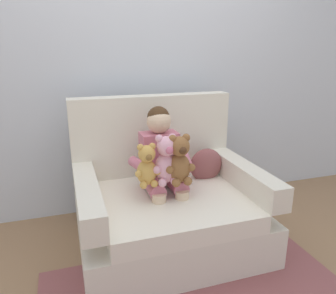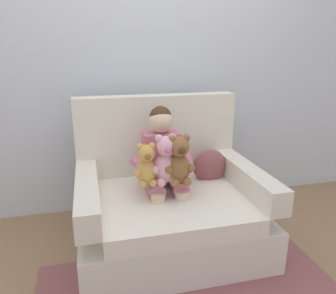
{
  "view_description": "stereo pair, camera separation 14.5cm",
  "coord_description": "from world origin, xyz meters",
  "px_view_note": "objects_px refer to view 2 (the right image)",
  "views": [
    {
      "loc": [
        -0.64,
        -1.96,
        1.38
      ],
      "look_at": [
        -0.02,
        -0.05,
        0.76
      ],
      "focal_mm": 34.81,
      "sensor_mm": 36.0,
      "label": 1
    },
    {
      "loc": [
        -0.51,
        -2.0,
        1.38
      ],
      "look_at": [
        -0.02,
        -0.05,
        0.76
      ],
      "focal_mm": 34.81,
      "sensor_mm": 36.0,
      "label": 2
    }
  ],
  "objects_px": {
    "armchair": "(168,203)",
    "plush_pink": "(166,161)",
    "seated_child": "(163,160)",
    "plush_brown": "(179,161)",
    "throw_pillow": "(209,166)",
    "plush_honey": "(146,166)"
  },
  "relations": [
    {
      "from": "seated_child",
      "to": "throw_pillow",
      "type": "height_order",
      "value": "seated_child"
    },
    {
      "from": "plush_pink",
      "to": "armchair",
      "type": "bearing_deg",
      "value": 86.65
    },
    {
      "from": "armchair",
      "to": "throw_pillow",
      "type": "relative_size",
      "value": 4.78
    },
    {
      "from": "armchair",
      "to": "seated_child",
      "type": "bearing_deg",
      "value": 130.03
    },
    {
      "from": "plush_honey",
      "to": "throw_pillow",
      "type": "bearing_deg",
      "value": 37.98
    },
    {
      "from": "throw_pillow",
      "to": "armchair",
      "type": "bearing_deg",
      "value": -160.26
    },
    {
      "from": "armchair",
      "to": "throw_pillow",
      "type": "distance_m",
      "value": 0.44
    },
    {
      "from": "plush_brown",
      "to": "plush_pink",
      "type": "bearing_deg",
      "value": 172.12
    },
    {
      "from": "seated_child",
      "to": "plush_pink",
      "type": "height_order",
      "value": "seated_child"
    },
    {
      "from": "plush_pink",
      "to": "throw_pillow",
      "type": "relative_size",
      "value": 1.28
    },
    {
      "from": "seated_child",
      "to": "throw_pillow",
      "type": "distance_m",
      "value": 0.41
    },
    {
      "from": "plush_honey",
      "to": "seated_child",
      "type": "bearing_deg",
      "value": 58.9
    },
    {
      "from": "armchair",
      "to": "plush_brown",
      "type": "bearing_deg",
      "value": -76.46
    },
    {
      "from": "plush_honey",
      "to": "plush_pink",
      "type": "relative_size",
      "value": 0.85
    },
    {
      "from": "plush_pink",
      "to": "plush_honey",
      "type": "bearing_deg",
      "value": -166.62
    },
    {
      "from": "seated_child",
      "to": "plush_honey",
      "type": "xyz_separation_m",
      "value": [
        -0.15,
        -0.15,
        0.03
      ]
    },
    {
      "from": "plush_brown",
      "to": "plush_pink",
      "type": "xyz_separation_m",
      "value": [
        -0.08,
        0.03,
        0.0
      ]
    },
    {
      "from": "armchair",
      "to": "plush_pink",
      "type": "height_order",
      "value": "armchair"
    },
    {
      "from": "throw_pillow",
      "to": "plush_honey",
      "type": "bearing_deg",
      "value": -154.35
    },
    {
      "from": "seated_child",
      "to": "plush_honey",
      "type": "distance_m",
      "value": 0.21
    },
    {
      "from": "plush_honey",
      "to": "plush_pink",
      "type": "height_order",
      "value": "plush_pink"
    },
    {
      "from": "plush_brown",
      "to": "throw_pillow",
      "type": "distance_m",
      "value": 0.46
    }
  ]
}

